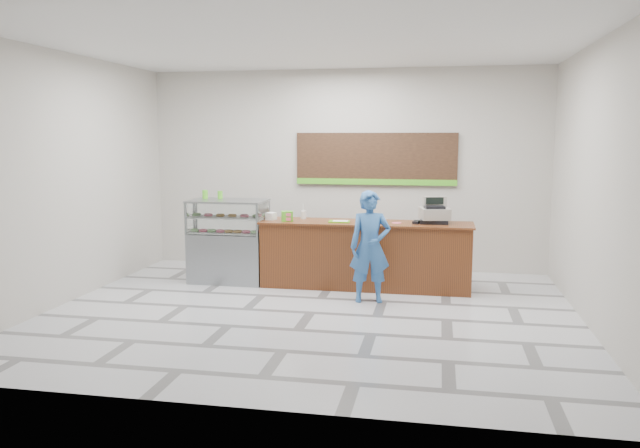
% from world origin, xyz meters
% --- Properties ---
extents(floor, '(7.00, 7.00, 0.00)m').
position_xyz_m(floor, '(0.00, 0.00, 0.00)').
color(floor, silver).
rests_on(floor, ground).
extents(back_wall, '(7.00, 0.00, 7.00)m').
position_xyz_m(back_wall, '(0.00, 3.00, 1.75)').
color(back_wall, beige).
rests_on(back_wall, floor).
extents(ceiling, '(7.00, 7.00, 0.00)m').
position_xyz_m(ceiling, '(0.00, 0.00, 3.50)').
color(ceiling, silver).
rests_on(ceiling, back_wall).
extents(sales_counter, '(3.26, 0.76, 1.03)m').
position_xyz_m(sales_counter, '(0.55, 1.55, 0.52)').
color(sales_counter, '#673014').
rests_on(sales_counter, floor).
extents(display_case, '(1.22, 0.72, 1.33)m').
position_xyz_m(display_case, '(-1.67, 1.55, 0.68)').
color(display_case, gray).
rests_on(display_case, floor).
extents(menu_board, '(2.80, 0.06, 0.90)m').
position_xyz_m(menu_board, '(0.55, 2.96, 1.93)').
color(menu_board, black).
rests_on(menu_board, back_wall).
extents(cash_register, '(0.50, 0.52, 0.40)m').
position_xyz_m(cash_register, '(1.59, 1.65, 1.18)').
color(cash_register, black).
rests_on(cash_register, sales_counter).
extents(card_terminal, '(0.12, 0.19, 0.04)m').
position_xyz_m(card_terminal, '(1.32, 1.52, 1.05)').
color(card_terminal, black).
rests_on(card_terminal, sales_counter).
extents(serving_tray, '(0.33, 0.25, 0.02)m').
position_xyz_m(serving_tray, '(0.15, 1.48, 1.04)').
color(serving_tray, '#5CBE0F').
rests_on(serving_tray, sales_counter).
extents(napkin_box, '(0.16, 0.16, 0.12)m').
position_xyz_m(napkin_box, '(-0.95, 1.52, 1.09)').
color(napkin_box, white).
rests_on(napkin_box, sales_counter).
extents(straw_cup, '(0.09, 0.09, 0.13)m').
position_xyz_m(straw_cup, '(-0.47, 1.74, 1.09)').
color(straw_cup, silver).
rests_on(straw_cup, sales_counter).
extents(promo_box, '(0.20, 0.17, 0.16)m').
position_xyz_m(promo_box, '(-0.66, 1.42, 1.11)').
color(promo_box, '#54C224').
rests_on(promo_box, sales_counter).
extents(donut_decal, '(0.15, 0.15, 0.00)m').
position_xyz_m(donut_decal, '(1.03, 1.52, 1.03)').
color(donut_decal, '#F1597A').
rests_on(donut_decal, sales_counter).
extents(green_cup_left, '(0.09, 0.09, 0.14)m').
position_xyz_m(green_cup_left, '(-2.11, 1.69, 1.40)').
color(green_cup_left, '#54C224').
rests_on(green_cup_left, display_case).
extents(green_cup_right, '(0.08, 0.08, 0.13)m').
position_xyz_m(green_cup_right, '(-1.86, 1.71, 1.39)').
color(green_cup_right, '#54C224').
rests_on(green_cup_right, display_case).
extents(customer, '(0.64, 0.48, 1.58)m').
position_xyz_m(customer, '(0.71, 0.74, 0.79)').
color(customer, '#2E61A2').
rests_on(customer, floor).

